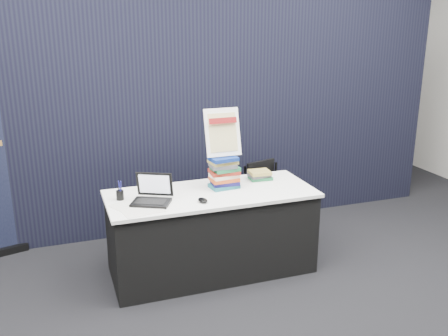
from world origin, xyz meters
The scene contains 14 objects.
floor centered at (0.00, 0.00, 0.00)m, with size 8.00×8.00×0.00m, color black.
wall_back centered at (0.00, 4.00, 1.75)m, with size 8.00×0.02×3.50m, color #B8B4AD.
drape_partition centered at (0.00, 1.60, 1.20)m, with size 6.00×0.08×2.40m, color black.
display_table centered at (0.00, 0.55, 0.38)m, with size 1.80×0.75×0.75m.
laptop centered at (-0.55, 0.48, 0.81)m, with size 0.37×0.36×0.23m.
mouse centered at (-0.14, 0.34, 0.77)m, with size 0.07×0.11×0.03m, color black.
brochure_left centered at (-0.69, 0.48, 0.75)m, with size 0.33×0.24×0.00m, color silver.
brochure_mid centered at (-0.64, 0.32, 0.75)m, with size 0.31×0.22×0.00m, color silver.
brochure_right centered at (-0.60, 0.50, 0.75)m, with size 0.29×0.21×0.00m, color silver.
pen_cup centered at (-0.77, 0.62, 0.79)m, with size 0.06×0.06×0.08m, color black.
book_stack_tall centered at (0.14, 0.63, 0.89)m, with size 0.24×0.19×0.29m.
book_stack_short centered at (0.54, 0.73, 0.79)m, with size 0.20×0.16×0.09m.
info_sign centered at (0.14, 0.66, 1.24)m, with size 0.32×0.15×0.43m.
stacking_chair centered at (0.72, 1.00, 0.45)m, with size 0.45×0.46×0.80m.
Camera 1 is at (-1.25, -3.33, 2.20)m, focal length 40.00 mm.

